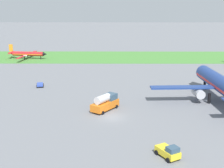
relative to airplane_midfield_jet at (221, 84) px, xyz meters
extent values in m
plane|color=slate|center=(-23.30, -9.56, -3.85)|extent=(600.00, 600.00, 0.00)
cube|color=#478438|center=(-23.30, 57.37, -3.81)|extent=(360.00, 28.00, 0.08)
cylinder|color=navy|center=(-0.03, 0.59, 0.08)|extent=(4.55, 22.76, 3.46)
cone|color=black|center=(-0.64, 13.15, 0.08)|extent=(3.54, 3.30, 3.39)
cube|color=red|center=(-0.03, 0.59, -0.18)|extent=(4.56, 21.51, 0.48)
cube|color=navy|center=(-7.53, -0.40, -0.53)|extent=(15.17, 2.93, 0.35)
cylinder|color=#B7BABF|center=(-4.82, -0.27, -1.76)|extent=(2.08, 3.86, 1.90)
cylinder|color=black|center=(-0.48, 10.01, -2.75)|extent=(0.62, 0.62, 2.20)
cylinder|color=black|center=(-2.66, -1.11, -2.75)|extent=(0.62, 0.62, 2.20)
cylinder|color=red|center=(-55.54, 52.76, -1.86)|extent=(12.07, 3.07, 1.66)
cone|color=black|center=(-48.94, 51.97, -1.86)|extent=(1.84, 1.81, 1.63)
cone|color=red|center=(-62.47, 53.59, -1.65)|extent=(2.49, 1.76, 1.49)
cube|color=orange|center=(-55.54, 52.76, -1.98)|extent=(11.41, 3.02, 0.23)
cube|color=red|center=(-55.33, 57.34, -2.15)|extent=(2.24, 9.21, 0.17)
cube|color=red|center=(-56.41, 48.27, -2.15)|extent=(2.24, 9.21, 0.17)
cylinder|color=#B7BABF|center=(-55.06, 55.65, -2.15)|extent=(1.38, 0.69, 0.53)
cylinder|color=#B7BABF|center=(-55.76, 49.85, -2.15)|extent=(1.38, 0.69, 0.53)
cube|color=orange|center=(-62.14, 53.55, 0.30)|extent=(1.51, 0.38, 2.66)
cube|color=red|center=(-62.00, 54.71, -1.69)|extent=(1.27, 2.43, 0.13)
cube|color=red|center=(-62.27, 52.40, -1.69)|extent=(1.27, 2.43, 0.13)
cylinder|color=black|center=(-50.59, 52.17, -3.27)|extent=(0.30, 0.30, 1.16)
cylinder|color=black|center=(-56.17, 54.49, -3.27)|extent=(0.30, 0.30, 1.16)
cylinder|color=black|center=(-56.56, 51.23, -3.27)|extent=(0.30, 0.30, 1.16)
cube|color=yellow|center=(-15.42, -24.91, -3.05)|extent=(3.34, 4.02, 0.90)
cube|color=#334C60|center=(-14.92, -25.79, -2.25)|extent=(1.95, 1.87, 0.70)
cylinder|color=black|center=(-14.02, -25.56, -3.50)|extent=(0.56, 0.73, 0.70)
cylinder|color=black|center=(-15.58, -26.45, -3.50)|extent=(0.56, 0.73, 0.70)
cylinder|color=black|center=(-15.26, -23.37, -3.50)|extent=(0.56, 0.73, 0.70)
cylinder|color=black|center=(-16.82, -24.26, -3.50)|extent=(0.56, 0.73, 0.70)
cube|color=orange|center=(-24.56, -5.56, -2.80)|extent=(5.70, 6.70, 1.40)
cylinder|color=silver|center=(-25.01, -6.20, -1.33)|extent=(3.31, 3.81, 1.54)
cube|color=#334C60|center=(-23.52, -4.07, -1.50)|extent=(2.99, 3.07, 1.20)
cylinder|color=black|center=(-24.24, -3.01, -3.50)|extent=(0.61, 0.72, 0.70)
cylinder|color=black|center=(-22.27, -4.39, -3.50)|extent=(0.61, 0.72, 0.70)
cylinder|color=black|center=(-26.85, -6.73, -3.50)|extent=(0.61, 0.72, 0.70)
cylinder|color=black|center=(-24.89, -8.11, -3.50)|extent=(0.61, 0.72, 0.70)
cube|color=#334FB2|center=(-41.54, 11.96, -3.22)|extent=(1.97, 2.66, 0.55)
cylinder|color=black|center=(-42.45, 12.63, -3.50)|extent=(0.39, 0.74, 0.70)
cylinder|color=black|center=(-40.98, 12.94, -3.50)|extent=(0.39, 0.74, 0.70)
cylinder|color=black|center=(-42.10, 10.98, -3.50)|extent=(0.39, 0.74, 0.70)
cylinder|color=black|center=(-40.63, 11.29, -3.50)|extent=(0.39, 0.74, 0.70)
camera|label=1|loc=(-22.80, -63.59, 16.63)|focal=49.59mm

